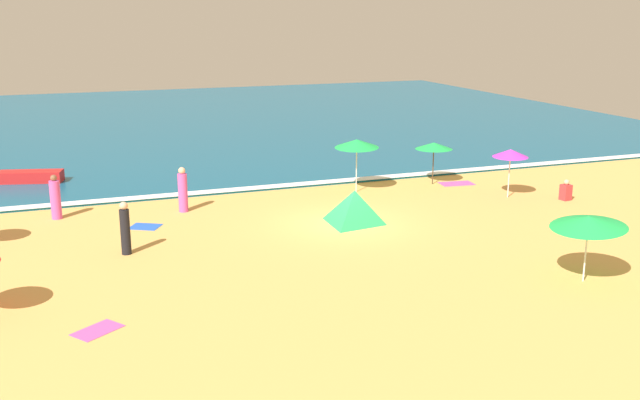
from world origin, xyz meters
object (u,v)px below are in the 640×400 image
at_px(beach_umbrella_2, 510,153).
at_px(beachgoer_1, 125,229).
at_px(beach_umbrella_1, 434,146).
at_px(beachgoer_3, 183,191).
at_px(beachgoer_2, 55,199).
at_px(small_boat_0, 30,177).
at_px(beach_umbrella_3, 589,222).
at_px(beach_tent, 355,206).
at_px(beachgoer_0, 566,191).
at_px(beach_umbrella_4, 357,144).

distance_m(beach_umbrella_2, beachgoer_1, 16.30).
xyz_separation_m(beach_umbrella_1, beachgoer_3, (-11.61, -0.79, -0.93)).
relative_size(beach_umbrella_1, beach_umbrella_2, 1.12).
relative_size(beachgoer_2, beachgoer_3, 0.96).
bearing_deg(small_boat_0, beach_umbrella_3, -51.13).
distance_m(beach_umbrella_1, beachgoer_1, 15.33).
height_order(beach_umbrella_2, beachgoer_2, beach_umbrella_2).
height_order(beach_tent, beachgoer_0, beach_tent).
xyz_separation_m(beachgoer_1, small_boat_0, (-3.02, 11.82, -0.50)).
height_order(beach_tent, beachgoer_2, beachgoer_2).
distance_m(beachgoer_3, small_boat_0, 9.22).
xyz_separation_m(beach_umbrella_2, beach_umbrella_3, (-3.77, -9.35, -0.08)).
xyz_separation_m(beach_umbrella_1, small_boat_0, (-17.34, 6.41, -1.42)).
bearing_deg(beach_umbrella_4, beach_umbrella_2, -29.11).
bearing_deg(beach_umbrella_2, beach_tent, -171.19).
distance_m(beachgoer_2, beachgoer_3, 4.79).
bearing_deg(beach_umbrella_3, beachgoer_0, 54.57).
bearing_deg(beachgoer_3, beachgoer_0, -13.81).
bearing_deg(beachgoer_1, beach_umbrella_1, 20.67).
distance_m(beach_umbrella_2, beach_umbrella_4, 6.53).
distance_m(beach_umbrella_4, beachgoer_2, 12.55).
distance_m(beach_umbrella_3, beachgoer_3, 15.35).
height_order(beachgoer_2, small_boat_0, beachgoer_2).
relative_size(beach_umbrella_2, small_boat_0, 0.71).
bearing_deg(beachgoer_0, beach_umbrella_2, 147.87).
xyz_separation_m(beachgoer_1, beachgoer_3, (2.71, 4.61, -0.00)).
xyz_separation_m(beach_umbrella_3, beach_tent, (-3.87, 8.17, -1.22)).
bearing_deg(small_boat_0, beach_tent, -43.48).
distance_m(beach_umbrella_4, small_boat_0, 15.08).
height_order(beach_umbrella_4, beachgoer_3, beach_umbrella_4).
relative_size(beach_tent, beachgoer_0, 3.26).
relative_size(beach_umbrella_4, beach_tent, 0.92).
distance_m(beach_tent, beachgoer_3, 6.89).
relative_size(beach_umbrella_2, beachgoer_3, 1.17).
distance_m(beach_umbrella_1, beachgoer_2, 16.39).
distance_m(beachgoer_0, beachgoer_1, 18.15).
height_order(beach_umbrella_1, beachgoer_2, beach_umbrella_1).
xyz_separation_m(beach_tent, beachgoer_1, (-8.50, -0.89, 0.24)).
xyz_separation_m(beach_umbrella_1, beach_umbrella_4, (-3.89, -0.15, 0.38)).
bearing_deg(beach_umbrella_1, beachgoer_1, -159.33).
bearing_deg(beachgoer_1, beach_tent, 6.00).
bearing_deg(beachgoer_2, beachgoer_0, -12.44).
relative_size(beach_umbrella_4, beachgoer_3, 1.49).
height_order(beachgoer_0, beachgoer_3, beachgoer_3).
bearing_deg(beachgoer_2, beach_umbrella_2, -9.98).
xyz_separation_m(beachgoer_0, beachgoer_1, (-18.12, -0.82, 0.47)).
bearing_deg(beach_umbrella_4, beach_umbrella_3, -81.24).
relative_size(beach_umbrella_1, beachgoer_3, 1.31).
bearing_deg(beach_umbrella_3, beach_tent, 115.33).
relative_size(beach_umbrella_3, beach_umbrella_4, 1.00).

